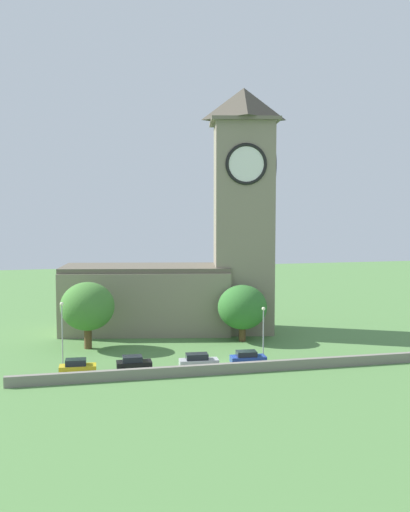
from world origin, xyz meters
name	(u,v)px	position (x,y,z in m)	size (l,w,h in m)	color
ground_plane	(206,338)	(0.00, 15.00, 0.00)	(200.00, 200.00, 0.00)	#517F42
church	(196,252)	(-0.38, 19.99, 11.82)	(33.05, 16.04, 35.92)	gray
quay_barrier	(244,367)	(0.00, -3.81, 0.58)	(52.05, 0.70, 1.17)	gray
car_yellow	(77,367)	(-18.43, -0.97, 0.95)	(4.16, 2.31, 1.90)	gold
car_black	(134,363)	(-12.08, -0.20, 0.86)	(4.07, 2.38, 1.70)	black
car_silver	(198,361)	(-4.74, -1.36, 0.94)	(4.61, 2.27, 1.87)	silver
car_blue	(248,358)	(1.40, -0.70, 0.85)	(4.31, 2.49, 1.67)	#233D9E
streetlamp_west_end	(62,326)	(-20.00, 1.68, 5.19)	(0.44, 0.44, 7.92)	#9EA0A5
streetlamp_west_mid	(263,324)	(3.87, 0.93, 4.44)	(0.44, 0.44, 6.59)	#9EA0A5
tree_churchyard	(88,307)	(-16.73, 12.02, 5.60)	(7.09, 7.09, 8.82)	brown
tree_riverside_west	(242,307)	(4.37, 11.72, 4.75)	(6.84, 6.84, 7.86)	brown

